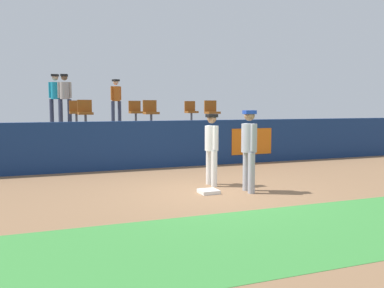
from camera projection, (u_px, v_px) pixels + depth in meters
The scene contains 16 objects.
ground_plane at pixel (217, 192), 9.24m from camera, with size 60.00×60.00×0.00m, color #846042.
grass_foreground_strip at pixel (302, 231), 6.37m from camera, with size 18.00×2.80×0.01m, color #388438.
first_base at pixel (209, 191), 9.14m from camera, with size 0.40×0.40×0.08m, color white.
player_fielder_home at pixel (212, 144), 10.00m from camera, with size 0.33×0.54×1.71m.
player_runner_visitor at pixel (249, 145), 9.21m from camera, with size 0.39×0.50×1.81m.
field_wall at pixel (162, 144), 13.00m from camera, with size 18.00×0.26×1.45m.
bleacher_platform at pixel (141, 141), 15.39m from camera, with size 18.00×4.80×1.27m, color #59595E.
seat_front_left at pixel (85, 111), 13.47m from camera, with size 0.46×0.44×0.84m.
seat_front_center at pixel (151, 111), 14.26m from camera, with size 0.48×0.44×0.84m.
seat_back_right at pixel (191, 110), 16.72m from camera, with size 0.44×0.44×0.84m.
seat_back_left at pixel (76, 111), 15.11m from camera, with size 0.46×0.44×0.84m.
seat_front_right at pixel (212, 111), 15.08m from camera, with size 0.46×0.44×0.84m.
seat_back_center at pixel (135, 110), 15.90m from camera, with size 0.46×0.44×0.84m.
spectator_hooded at pixel (56, 95), 15.83m from camera, with size 0.50×0.44×1.83m.
spectator_capped at pixel (116, 97), 16.75m from camera, with size 0.45×0.42×1.70m.
spectator_casual at pixel (65, 95), 15.62m from camera, with size 0.50×0.41×1.82m.
Camera 1 is at (-3.82, -8.28, 1.90)m, focal length 39.13 mm.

